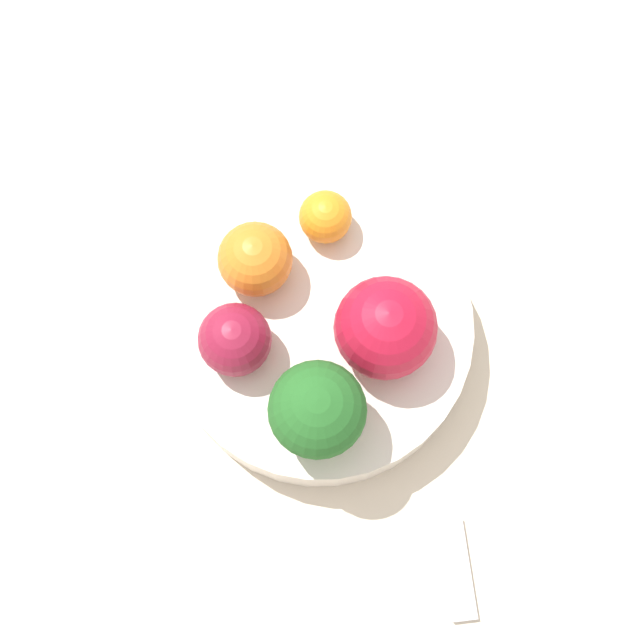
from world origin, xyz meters
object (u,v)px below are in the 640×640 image
at_px(orange_front, 325,217).
at_px(orange_back, 255,259).
at_px(bowl, 320,333).
at_px(broccoli, 317,410).
at_px(apple_green, 387,322).
at_px(apple_red, 235,340).
at_px(spoon, 457,569).

bearing_deg(orange_front, orange_back, -128.58).
height_order(bowl, broccoli, broccoli).
distance_m(apple_green, orange_back, 0.09).
height_order(apple_red, orange_front, apple_red).
xyz_separation_m(bowl, apple_red, (-0.05, -0.03, 0.05)).
height_order(broccoli, spoon, broccoli).
bearing_deg(broccoli, spoon, -28.70).
xyz_separation_m(orange_back, spoon, (0.18, -0.15, -0.07)).
bearing_deg(apple_green, orange_back, 168.18).
bearing_deg(bowl, apple_red, -146.57).
distance_m(bowl, orange_back, 0.07).
relative_size(apple_red, apple_green, 0.72).
relative_size(broccoli, apple_green, 1.07).
bearing_deg(orange_back, spoon, -39.46).
bearing_deg(broccoli, apple_green, 68.65).
height_order(apple_red, spoon, apple_red).
xyz_separation_m(apple_red, orange_back, (-0.00, 0.05, 0.00)).
xyz_separation_m(apple_green, orange_front, (-0.06, 0.06, -0.01)).
height_order(apple_red, apple_green, apple_green).
relative_size(broccoli, apple_red, 1.49).
relative_size(broccoli, orange_back, 1.43).
bearing_deg(orange_front, bowl, -76.89).
height_order(bowl, orange_front, orange_front).
bearing_deg(apple_green, orange_front, 132.67).
relative_size(bowl, orange_back, 4.17).
relative_size(bowl, apple_red, 4.35).
distance_m(broccoli, orange_back, 0.11).
xyz_separation_m(bowl, orange_front, (-0.02, 0.07, 0.04)).
relative_size(bowl, orange_front, 5.76).
relative_size(orange_front, orange_back, 0.72).
distance_m(orange_back, spoon, 0.24).
distance_m(bowl, spoon, 0.18).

